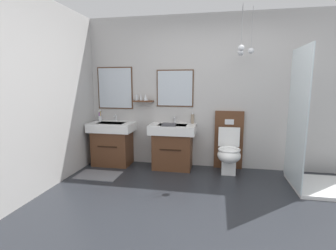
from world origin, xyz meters
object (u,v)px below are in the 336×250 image
object	(u,v)px
toilet	(229,149)
shower_tray	(318,162)
toothbrush_cup	(100,118)
folded_hand_towel	(169,125)
vanity_sink_left	(112,142)
soap_dispenser	(193,119)
vanity_sink_right	(173,145)

from	to	relation	value
toilet	shower_tray	xyz separation A→B (m)	(1.20, -0.48, 0.01)
toothbrush_cup	folded_hand_towel	bearing A→B (deg)	-13.32
shower_tray	folded_hand_towel	bearing A→B (deg)	171.79
toilet	vanity_sink_left	bearing A→B (deg)	-179.65
folded_hand_towel	shower_tray	size ratio (longest dim) A/B	0.11
toilet	folded_hand_towel	size ratio (longest dim) A/B	4.55
toilet	soap_dispenser	world-z (taller)	toilet
vanity_sink_right	soap_dispenser	distance (m)	0.58
vanity_sink_left	soap_dispenser	world-z (taller)	soap_dispenser
toothbrush_cup	soap_dispenser	distance (m)	1.74
vanity_sink_right	soap_dispenser	size ratio (longest dim) A/B	3.94
soap_dispenser	vanity_sink_right	bearing A→B (deg)	-150.08
soap_dispenser	folded_hand_towel	distance (m)	0.50
toilet	soap_dispenser	size ratio (longest dim) A/B	5.06
folded_hand_towel	shower_tray	world-z (taller)	shower_tray
toothbrush_cup	folded_hand_towel	distance (m)	1.42
vanity_sink_right	shower_tray	size ratio (longest dim) A/B	0.40
vanity_sink_right	soap_dispenser	xyz separation A→B (m)	(0.32, 0.18, 0.44)
toilet	toothbrush_cup	size ratio (longest dim) A/B	4.80
vanity_sink_right	toothbrush_cup	bearing A→B (deg)	173.01
toilet	vanity_sink_right	bearing A→B (deg)	-179.23
toilet	shower_tray	distance (m)	1.29
vanity_sink_left	folded_hand_towel	size ratio (longest dim) A/B	3.54
vanity_sink_left	soap_dispenser	distance (m)	1.51
vanity_sink_right	folded_hand_towel	distance (m)	0.41
soap_dispenser	shower_tray	size ratio (longest dim) A/B	0.10
vanity_sink_left	vanity_sink_right	distance (m)	1.11
vanity_sink_left	folded_hand_towel	distance (m)	1.15
toilet	shower_tray	size ratio (longest dim) A/B	0.51
toilet	shower_tray	world-z (taller)	shower_tray
vanity_sink_left	toilet	world-z (taller)	toilet
vanity_sink_left	vanity_sink_right	size ratio (longest dim) A/B	1.00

